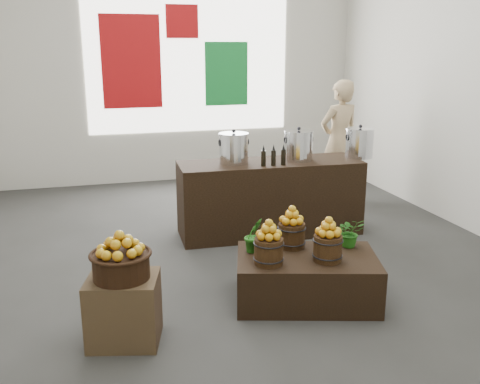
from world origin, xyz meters
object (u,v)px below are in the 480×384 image
object	(u,v)px
stock_pot_center	(298,146)
counter	(270,198)
crate	(124,310)
wicker_basket	(121,266)
stock_pot_right	(359,144)
display_table	(306,278)
stock_pot_left	(234,149)
shopper	(339,141)

from	to	relation	value
stock_pot_center	counter	bearing A→B (deg)	177.85
crate	wicker_basket	size ratio (longest dim) A/B	1.25
wicker_basket	stock_pot_right	size ratio (longest dim) A/B	1.26
stock_pot_center	stock_pot_right	xyz separation A→B (m)	(0.76, -0.03, 0.00)
counter	display_table	bearing A→B (deg)	-96.23
stock_pot_right	display_table	bearing A→B (deg)	-128.46
stock_pot_center	crate	bearing A→B (deg)	-137.33
stock_pot_left	shopper	bearing A→B (deg)	30.67
display_table	stock_pot_right	distance (m)	2.32
display_table	counter	world-z (taller)	counter
wicker_basket	stock_pot_center	bearing A→B (deg)	42.67
counter	stock_pot_center	distance (m)	0.68
wicker_basket	shopper	size ratio (longest dim) A/B	0.24
counter	stock_pot_right	xyz separation A→B (m)	(1.10, -0.04, 0.59)
crate	stock_pot_left	bearing A→B (deg)	55.41
wicker_basket	shopper	xyz separation A→B (m)	(3.20, 3.09, 0.24)
wicker_basket	stock_pot_center	world-z (taller)	stock_pot_center
stock_pot_center	stock_pot_right	world-z (taller)	same
counter	shopper	xyz separation A→B (m)	(1.39, 1.09, 0.42)
wicker_basket	counter	xyz separation A→B (m)	(1.81, 1.99, -0.18)
stock_pot_left	shopper	size ratio (longest dim) A/B	0.19
stock_pot_right	wicker_basket	bearing A→B (deg)	-146.16
display_table	stock_pot_left	size ratio (longest dim) A/B	3.65
wicker_basket	shopper	world-z (taller)	shopper
wicker_basket	shopper	distance (m)	4.45
stock_pot_left	wicker_basket	bearing A→B (deg)	-124.59
wicker_basket	stock_pot_left	size ratio (longest dim) A/B	1.26
wicker_basket	display_table	size ratio (longest dim) A/B	0.35
stock_pot_left	stock_pot_right	world-z (taller)	same
crate	stock_pot_center	xyz separation A→B (m)	(2.15, 1.98, 0.76)
display_table	stock_pot_center	size ratio (longest dim) A/B	3.65
counter	shopper	bearing A→B (deg)	40.39
shopper	counter	bearing A→B (deg)	26.48
stock_pot_right	stock_pot_left	bearing A→B (deg)	177.85
wicker_basket	stock_pot_right	world-z (taller)	stock_pot_right
stock_pot_center	shopper	bearing A→B (deg)	46.37
stock_pot_center	stock_pot_right	size ratio (longest dim) A/B	1.00
crate	stock_pot_left	world-z (taller)	stock_pot_left
display_table	stock_pot_left	xyz separation A→B (m)	(-0.17, 1.76, 0.82)
counter	crate	bearing A→B (deg)	-130.17
display_table	stock_pot_left	world-z (taller)	stock_pot_left
crate	counter	xyz separation A→B (m)	(1.81, 1.99, 0.17)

